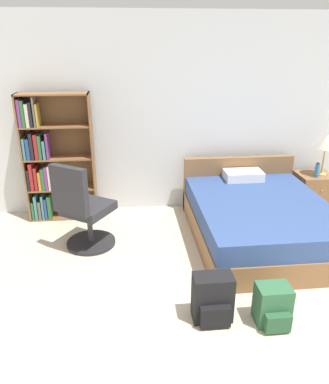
{
  "coord_description": "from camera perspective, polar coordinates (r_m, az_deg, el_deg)",
  "views": [
    {
      "loc": [
        -1.01,
        -1.75,
        2.26
      ],
      "look_at": [
        -0.61,
        1.98,
        0.72
      ],
      "focal_mm": 35.0,
      "sensor_mm": 36.0,
      "label": 1
    }
  ],
  "objects": [
    {
      "name": "water_bottle",
      "position": [
        5.47,
        22.23,
        3.08
      ],
      "size": [
        0.06,
        0.06,
        0.2
      ],
      "color": "teal",
      "rests_on": "nightstand"
    },
    {
      "name": "backpack_green",
      "position": [
        3.43,
        16.19,
        -16.35
      ],
      "size": [
        0.28,
        0.28,
        0.35
      ],
      "color": "#2D603D",
      "rests_on": "ground_plane"
    },
    {
      "name": "table_lamp",
      "position": [
        5.49,
        23.43,
        6.94
      ],
      "size": [
        0.27,
        0.27,
        0.57
      ],
      "color": "tan",
      "rests_on": "nightstand"
    },
    {
      "name": "wall_back",
      "position": [
        5.17,
        5.39,
        11.51
      ],
      "size": [
        9.0,
        0.06,
        2.6
      ],
      "color": "silver",
      "rests_on": "ground_plane"
    },
    {
      "name": "bed",
      "position": [
        4.64,
        14.04,
        -3.88
      ],
      "size": [
        1.53,
        1.97,
        0.76
      ],
      "color": "brown",
      "rests_on": "ground_plane"
    },
    {
      "name": "nightstand",
      "position": [
        5.7,
        21.65,
        0.09
      ],
      "size": [
        0.48,
        0.46,
        0.52
      ],
      "color": "brown",
      "rests_on": "ground_plane"
    },
    {
      "name": "backpack_black",
      "position": [
        3.34,
        7.37,
        -15.9
      ],
      "size": [
        0.34,
        0.26,
        0.43
      ],
      "color": "black",
      "rests_on": "ground_plane"
    },
    {
      "name": "office_chair",
      "position": [
        4.3,
        -12.28,
        -2.92
      ],
      "size": [
        0.69,
        0.72,
        1.05
      ],
      "color": "#232326",
      "rests_on": "ground_plane"
    },
    {
      "name": "bookshelf",
      "position": [
        5.06,
        -17.12,
        4.67
      ],
      "size": [
        0.88,
        0.27,
        1.66
      ],
      "color": "brown",
      "rests_on": "ground_plane"
    }
  ]
}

